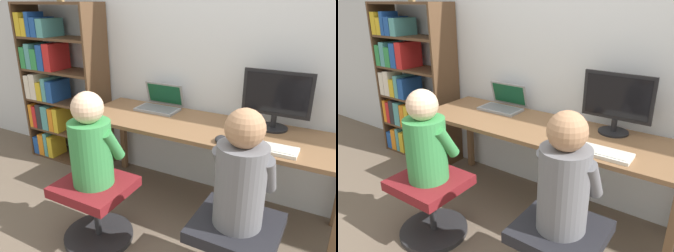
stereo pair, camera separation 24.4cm
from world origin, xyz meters
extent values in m
plane|color=brown|center=(0.00, 0.00, 0.00)|extent=(14.00, 14.00, 0.00)
cube|color=silver|center=(0.00, 0.70, 1.30)|extent=(10.00, 0.05, 2.60)
cube|color=brown|center=(0.00, 0.32, 0.72)|extent=(2.04, 0.63, 0.03)
cube|color=brown|center=(-0.98, 0.04, 0.35)|extent=(0.05, 0.05, 0.70)
cube|color=brown|center=(-0.98, 0.59, 0.35)|extent=(0.05, 0.05, 0.70)
cylinder|color=black|center=(0.46, 0.51, 0.74)|extent=(0.21, 0.21, 0.01)
cylinder|color=black|center=(0.46, 0.51, 0.79)|extent=(0.04, 0.04, 0.09)
cube|color=black|center=(0.46, 0.51, 1.00)|extent=(0.49, 0.02, 0.33)
cube|color=black|center=(0.46, 0.49, 1.00)|extent=(0.44, 0.01, 0.28)
cube|color=gray|center=(-0.50, 0.46, 0.74)|extent=(0.36, 0.20, 0.02)
cube|color=slate|center=(-0.50, 0.46, 0.75)|extent=(0.32, 0.16, 0.00)
cube|color=gray|center=(-0.50, 0.59, 0.85)|extent=(0.36, 0.06, 0.20)
cube|color=#144C2D|center=(-0.50, 0.58, 0.85)|extent=(0.32, 0.05, 0.17)
cube|color=silver|center=(0.49, 0.12, 0.74)|extent=(0.43, 0.15, 0.02)
cube|color=#BAB8AD|center=(0.49, 0.12, 0.76)|extent=(0.39, 0.12, 0.00)
ellipsoid|color=black|center=(0.21, 0.09, 0.75)|extent=(0.07, 0.11, 0.04)
cube|color=black|center=(0.48, -0.33, 0.43)|extent=(0.48, 0.45, 0.07)
cylinder|color=#262628|center=(-0.51, -0.38, 0.02)|extent=(0.50, 0.50, 0.04)
cylinder|color=#262628|center=(-0.51, -0.38, 0.21)|extent=(0.05, 0.05, 0.35)
cube|color=maroon|center=(-0.51, -0.38, 0.43)|extent=(0.48, 0.45, 0.07)
cylinder|color=slate|center=(0.48, -0.33, 0.70)|extent=(0.27, 0.27, 0.47)
sphere|color=#A87A56|center=(0.48, -0.33, 1.02)|extent=(0.21, 0.21, 0.21)
cylinder|color=slate|center=(0.35, -0.26, 0.76)|extent=(0.08, 0.20, 0.26)
cylinder|color=slate|center=(0.61, -0.26, 0.76)|extent=(0.08, 0.20, 0.26)
cylinder|color=#388C47|center=(-0.51, -0.38, 0.68)|extent=(0.28, 0.28, 0.44)
sphere|color=beige|center=(-0.51, -0.38, 0.99)|extent=(0.21, 0.21, 0.21)
cylinder|color=#388C47|center=(-0.64, -0.32, 0.74)|extent=(0.08, 0.19, 0.25)
cylinder|color=#388C47|center=(-0.37, -0.32, 0.74)|extent=(0.08, 0.19, 0.25)
cube|color=#513823|center=(-2.05, 0.49, 0.80)|extent=(0.02, 0.33, 1.61)
cube|color=#513823|center=(-1.17, 0.49, 0.80)|extent=(0.02, 0.33, 1.61)
cube|color=#513823|center=(-1.61, 0.49, 0.01)|extent=(0.86, 0.32, 0.02)
cube|color=#513823|center=(-1.61, 0.49, 0.33)|extent=(0.86, 0.32, 0.02)
cube|color=#513823|center=(-1.61, 0.49, 0.65)|extent=(0.86, 0.32, 0.02)
cube|color=#513823|center=(-1.61, 0.49, 0.96)|extent=(0.86, 0.32, 0.02)
cube|color=#513823|center=(-1.61, 0.49, 1.28)|extent=(0.86, 0.32, 0.02)
cube|color=#513823|center=(-1.61, 0.49, 1.60)|extent=(0.86, 0.32, 0.02)
cube|color=#1E4C9E|center=(-1.99, 0.45, 0.12)|extent=(0.07, 0.25, 0.19)
cube|color=orange|center=(-1.91, 0.46, 0.14)|extent=(0.08, 0.26, 0.24)
cube|color=teal|center=(-1.84, 0.43, 0.15)|extent=(0.05, 0.21, 0.26)
cube|color=gold|center=(-1.78, 0.43, 0.14)|extent=(0.07, 0.20, 0.23)
cube|color=orange|center=(-2.00, 0.42, 0.46)|extent=(0.05, 0.19, 0.25)
cube|color=red|center=(-1.95, 0.44, 0.46)|extent=(0.05, 0.23, 0.23)
cube|color=#262628|center=(-1.88, 0.45, 0.47)|extent=(0.07, 0.24, 0.26)
cube|color=teal|center=(-1.80, 0.43, 0.47)|extent=(0.09, 0.20, 0.25)
cube|color=orange|center=(-1.71, 0.46, 0.46)|extent=(0.06, 0.26, 0.24)
cube|color=gold|center=(-1.64, 0.45, 0.47)|extent=(0.06, 0.24, 0.25)
cube|color=silver|center=(-1.99, 0.45, 0.78)|extent=(0.07, 0.25, 0.24)
cube|color=silver|center=(-1.91, 0.42, 0.79)|extent=(0.08, 0.19, 0.26)
cube|color=gold|center=(-1.83, 0.45, 0.75)|extent=(0.07, 0.25, 0.19)
cube|color=teal|center=(-1.75, 0.45, 0.77)|extent=(0.06, 0.24, 0.23)
cube|color=#1E4C9E|center=(-1.68, 0.46, 0.76)|extent=(0.08, 0.26, 0.21)
cube|color=#2D8C47|center=(-1.99, 0.45, 1.08)|extent=(0.07, 0.23, 0.21)
cube|color=teal|center=(-1.92, 0.46, 1.10)|extent=(0.07, 0.26, 0.24)
cube|color=#2D8C47|center=(-1.84, 0.43, 1.07)|extent=(0.08, 0.21, 0.20)
cube|color=#1E4C9E|center=(-1.75, 0.45, 1.10)|extent=(0.08, 0.23, 0.24)
cube|color=red|center=(-1.65, 0.46, 1.10)|extent=(0.09, 0.27, 0.26)
cube|color=gold|center=(-1.99, 0.42, 1.40)|extent=(0.07, 0.19, 0.22)
cube|color=gold|center=(-1.92, 0.44, 1.38)|extent=(0.07, 0.23, 0.17)
cube|color=#1E4C9E|center=(-1.85, 0.42, 1.40)|extent=(0.05, 0.19, 0.23)
cube|color=#1E4C9E|center=(-1.78, 0.45, 1.38)|extent=(0.08, 0.25, 0.18)
cube|color=teal|center=(-1.69, 0.46, 1.38)|extent=(0.08, 0.27, 0.17)
cube|color=olive|center=(-1.43, 0.38, 1.62)|extent=(0.06, 0.03, 0.02)
camera|label=1|loc=(0.88, -1.84, 1.62)|focal=35.00mm
camera|label=2|loc=(1.08, -1.71, 1.62)|focal=35.00mm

